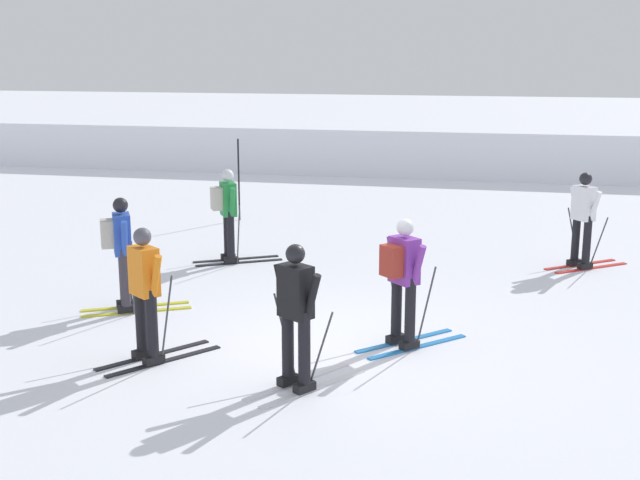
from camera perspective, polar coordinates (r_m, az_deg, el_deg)
ground_plane at (r=10.95m, az=1.59°, el=-7.40°), size 120.00×120.00×0.00m
far_snow_ridge at (r=28.67m, az=8.37°, el=6.63°), size 80.00×7.63×1.42m
skier_orange at (r=10.42m, az=-11.84°, el=-3.44°), size 1.27×1.49×1.71m
skier_purple at (r=10.74m, az=5.68°, el=-2.51°), size 1.39×1.40×1.71m
skier_black at (r=9.39m, az=-1.63°, el=-5.00°), size 1.21×1.53×1.71m
skier_green at (r=15.11m, az=-6.36°, el=2.00°), size 1.57×1.12×1.71m
skier_blue at (r=12.53m, az=-13.45°, el=-0.57°), size 1.58×1.09×1.71m
skier_white at (r=15.34m, az=17.57°, el=1.49°), size 1.49×1.27×1.71m
trail_marker_pole at (r=18.88m, az=-5.58°, el=4.12°), size 0.04×0.04×1.85m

